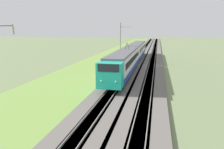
# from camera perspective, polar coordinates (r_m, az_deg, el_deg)

# --- Properties ---
(ballast_main) EXTENTS (240.00, 4.40, 0.30)m
(ballast_main) POSITION_cam_1_polar(r_m,az_deg,el_deg) (53.77, 6.25, 3.83)
(ballast_main) COLOR #605B56
(ballast_main) RESTS_ON ground
(ballast_adjacent) EXTENTS (240.00, 4.40, 0.30)m
(ballast_adjacent) POSITION_cam_1_polar(r_m,az_deg,el_deg) (53.53, 10.60, 3.66)
(ballast_adjacent) COLOR #605B56
(ballast_adjacent) RESTS_ON ground
(track_main) EXTENTS (240.00, 1.57, 0.45)m
(track_main) POSITION_cam_1_polar(r_m,az_deg,el_deg) (53.77, 6.26, 3.84)
(track_main) COLOR #4C4238
(track_main) RESTS_ON ground
(track_adjacent) EXTENTS (240.00, 1.57, 0.45)m
(track_adjacent) POSITION_cam_1_polar(r_m,az_deg,el_deg) (53.53, 10.60, 3.68)
(track_adjacent) COLOR #4C4238
(track_adjacent) RESTS_ON ground
(grass_verge) EXTENTS (240.00, 12.02, 0.12)m
(grass_verge) POSITION_cam_1_polar(r_m,az_deg,el_deg) (54.81, -0.67, 3.95)
(grass_verge) COLOR olive
(grass_verge) RESTS_ON ground
(passenger_train) EXTENTS (43.47, 2.98, 5.23)m
(passenger_train) POSITION_cam_1_polar(r_m,az_deg,el_deg) (44.95, 5.23, 5.27)
(passenger_train) COLOR #19A88E
(passenger_train) RESTS_ON ground
(catenary_mast_mid) EXTENTS (0.22, 2.56, 8.87)m
(catenary_mast_mid) POSITION_cam_1_polar(r_m,az_deg,el_deg) (47.98, 2.25, 8.26)
(catenary_mast_mid) COLOR slate
(catenary_mast_mid) RESTS_ON ground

